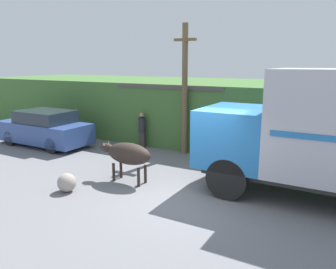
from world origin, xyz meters
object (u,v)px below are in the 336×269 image
parked_suv (45,129)px  utility_pole (185,88)px  brown_cow (128,154)px  roadside_rock (67,183)px  cargo_truck (334,133)px  pedestrian_on_hill (142,129)px

parked_suv → utility_pole: (6.04, 1.88, 1.90)m
brown_cow → parked_suv: parked_suv is taller
parked_suv → utility_pole: size_ratio=0.85×
roadside_rock → cargo_truck: bearing=23.2°
cargo_truck → utility_pole: 6.10m
cargo_truck → pedestrian_on_hill: cargo_truck is taller
cargo_truck → brown_cow: (-5.54, -1.29, -0.99)m
pedestrian_on_hill → utility_pole: size_ratio=0.30×
cargo_truck → brown_cow: 5.77m
cargo_truck → pedestrian_on_hill: bearing=160.4°
utility_pole → roadside_rock: bearing=-101.5°
brown_cow → utility_pole: bearing=76.4°
brown_cow → pedestrian_on_hill: size_ratio=1.23×
parked_suv → utility_pole: bearing=16.2°
utility_pole → roadside_rock: (-1.08, -5.32, -2.40)m
cargo_truck → parked_suv: (-11.55, 0.62, -1.12)m
cargo_truck → utility_pole: size_ratio=1.26×
brown_cow → parked_suv: size_ratio=0.43×
parked_suv → utility_pole: utility_pole is taller
pedestrian_on_hill → brown_cow: bearing=108.3°
cargo_truck → utility_pole: bearing=153.9°
brown_cow → parked_suv: (-6.01, 1.91, -0.13)m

